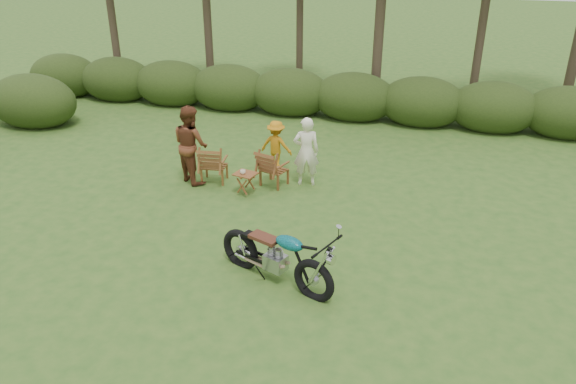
% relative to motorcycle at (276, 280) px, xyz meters
% --- Properties ---
extents(ground, '(80.00, 80.00, 0.00)m').
position_rel_motorcycle_xyz_m(ground, '(-0.09, -0.11, 0.00)').
color(ground, '#2B521B').
rests_on(ground, ground).
extents(motorcycle, '(2.33, 1.59, 1.24)m').
position_rel_motorcycle_xyz_m(motorcycle, '(0.00, 0.00, 0.00)').
color(motorcycle, '#0B8E95').
rests_on(motorcycle, ground).
extents(lawn_chair_right, '(0.77, 0.77, 0.88)m').
position_rel_motorcycle_xyz_m(lawn_chair_right, '(-1.07, 3.61, 0.00)').
color(lawn_chair_right, brown).
rests_on(lawn_chair_right, ground).
extents(lawn_chair_left, '(0.69, 0.69, 0.90)m').
position_rel_motorcycle_xyz_m(lawn_chair_left, '(-2.46, 3.44, 0.00)').
color(lawn_chair_left, brown).
rests_on(lawn_chair_left, ground).
extents(side_table, '(0.57, 0.51, 0.50)m').
position_rel_motorcycle_xyz_m(side_table, '(-1.55, 3.00, 0.25)').
color(side_table, brown).
rests_on(side_table, ground).
extents(cup, '(0.12, 0.12, 0.09)m').
position_rel_motorcycle_xyz_m(cup, '(-1.59, 2.95, 0.54)').
color(cup, '#EEE4C4').
rests_on(cup, side_table).
extents(adult_a, '(0.66, 0.52, 1.60)m').
position_rel_motorcycle_xyz_m(adult_a, '(-0.39, 3.85, 0.00)').
color(adult_a, '#F4EFC9').
rests_on(adult_a, ground).
extents(adult_b, '(1.10, 1.06, 1.79)m').
position_rel_motorcycle_xyz_m(adult_b, '(-2.96, 3.37, 0.00)').
color(adult_b, brown).
rests_on(adult_b, ground).
extents(child, '(0.82, 0.53, 1.20)m').
position_rel_motorcycle_xyz_m(child, '(-1.29, 4.54, 0.00)').
color(child, '#C07812').
rests_on(child, ground).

